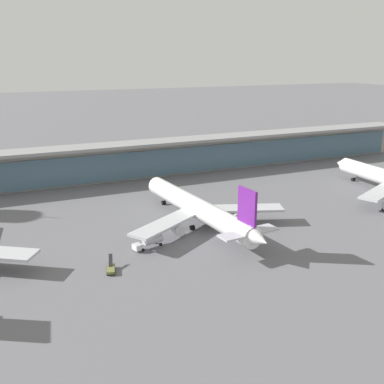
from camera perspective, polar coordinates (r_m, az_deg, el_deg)
name	(u,v)px	position (r m, az deg, el deg)	size (l,w,h in m)	color
ground_plane	(218,236)	(128.76, 3.33, -5.64)	(1200.00, 1200.00, 0.00)	slate
airliner_centre_stand	(199,209)	(134.31, 0.87, -2.11)	(50.90, 66.54, 17.71)	white
service_truck_mid_apron_olive	(111,268)	(110.19, -10.23, -9.46)	(2.98, 6.93, 2.70)	olive
service_truck_by_tail_white	(149,242)	(121.33, -5.43, -6.26)	(8.89, 4.42, 2.95)	silver
terminal_building	(140,159)	(190.90, -6.58, 4.20)	(273.44, 12.80, 15.20)	#9E998E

